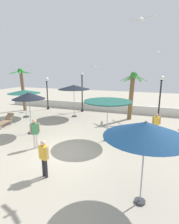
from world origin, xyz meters
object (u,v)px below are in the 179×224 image
Objects in this scene: patio_umbrella_0 at (108,103)px; patio_umbrella_2 at (74,87)px; guest_1 at (35,131)px; lounge_chair_1 at (5,121)px; guest_0 at (156,123)px; seagull_2 at (142,19)px; lamp_post_1 at (82,90)px; palm_tree_1 at (132,90)px; lamp_post_0 at (47,88)px; patio_umbrella_1 at (24,92)px; patio_umbrella_4 at (29,96)px; palm_tree_0 at (22,84)px; guest_2 at (44,155)px; seagull_0 at (95,67)px; lamp_post_2 at (160,94)px; patio_umbrella_3 at (146,130)px; seagull_1 at (159,52)px.

patio_umbrella_0 is 6.34m from patio_umbrella_2.
patio_umbrella_0 is at bearing 34.74° from guest_1.
patio_umbrella_2 is at bearing 47.94° from lounge_chair_1.
seagull_2 reaches higher than guest_0.
palm_tree_1 is at bearing -13.94° from lamp_post_1.
lamp_post_0 is 10.34m from guest_1.
seagull_2 is (10.44, -5.04, 3.99)m from patio_umbrella_1.
patio_umbrella_4 is at bearing -96.98° from lamp_post_1.
palm_tree_0 is 13.65m from guest_2.
seagull_0 reaches higher than guest_1.
lounge_chair_1 is at bearing -120.65° from lamp_post_1.
palm_tree_1 is 5.67m from seagull_0.
palm_tree_0 reaches higher than guest_1.
lounge_chair_1 is 5.53m from guest_1.
lamp_post_2 reaches higher than patio_umbrella_4.
lamp_post_2 is (3.11, 5.19, -0.02)m from patio_umbrella_0.
patio_umbrella_0 is 4.85m from seagull_2.
patio_umbrella_3 is 10.47m from palm_tree_1.
patio_umbrella_3 is 8.85m from patio_umbrella_4.
guest_0 is 9.93m from seagull_0.
patio_umbrella_4 is 0.72× the size of lamp_post_1.
lamp_post_0 is at bearing 133.78° from patio_umbrella_3.
seagull_2 is at bearing 3.40° from guest_1.
lamp_post_2 reaches higher than patio_umbrella_2.
palm_tree_0 is 2.31× the size of lounge_chair_1.
guest_2 is (7.11, -7.57, -1.40)m from patio_umbrella_1.
seagull_1 is at bearing 60.25° from guest_1.
patio_umbrella_3 is 2.65× the size of seagull_2.
seagull_0 reaches higher than lamp_post_2.
patio_umbrella_1 is 10.48m from guest_2.
palm_tree_0 reaches higher than patio_umbrella_3.
patio_umbrella_0 is 5.41m from patio_umbrella_3.
lounge_chair_1 is (-11.48, -5.05, -2.03)m from lamp_post_2.
guest_0 is at bearing -88.75° from seagull_1.
patio_umbrella_0 is 5.56m from palm_tree_1.
lamp_post_0 is at bearing 91.03° from lounge_chair_1.
seagull_1 reaches higher than guest_2.
seagull_0 is (-6.50, 6.51, 3.74)m from guest_0.
seagull_0 is at bearing 146.39° from palm_tree_1.
patio_umbrella_3 is at bearing -2.65° from guest_2.
guest_1 is at bearing -89.67° from seagull_0.
patio_umbrella_2 reaches higher than patio_umbrella_4.
guest_1 is (0.81, -7.06, -1.75)m from patio_umbrella_2.
patio_umbrella_3 is at bearing -54.47° from patio_umbrella_2.
patio_umbrella_1 is at bearing 175.05° from guest_0.
lamp_post_0 is at bearing 122.15° from guest_2.
guest_1 is at bearing -145.26° from patio_umbrella_0.
guest_2 is (-1.46, -4.67, -1.46)m from patio_umbrella_0.
patio_umbrella_4 is 3.85m from lounge_chair_1.
seagull_2 is at bearing -12.54° from patio_umbrella_4.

